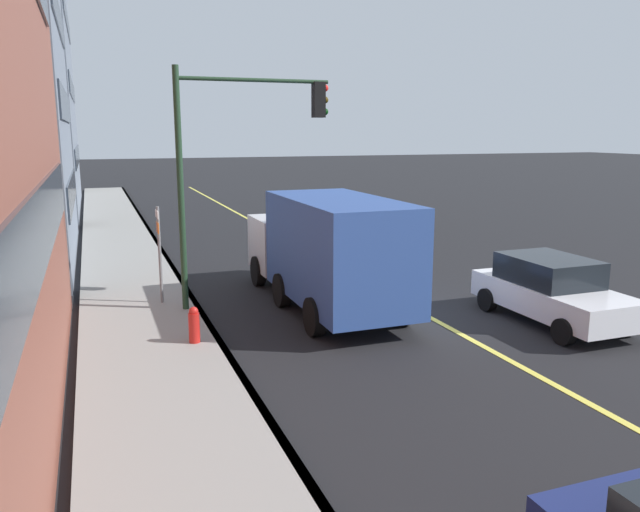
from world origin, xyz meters
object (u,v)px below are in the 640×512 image
(car_white, at_px, (552,290))
(truck_blue, at_px, (328,249))
(street_sign_post, at_px, (159,249))
(fire_hydrant, at_px, (194,328))
(traffic_light_mast, at_px, (237,148))

(car_white, xyz_separation_m, truck_blue, (3.09, 4.68, 0.77))
(street_sign_post, relative_size, fire_hydrant, 2.88)
(car_white, distance_m, traffic_light_mast, 8.54)
(car_white, height_order, fire_hydrant, car_white)
(truck_blue, relative_size, traffic_light_mast, 1.20)
(street_sign_post, xyz_separation_m, fire_hydrant, (-3.51, -0.31, -1.14))
(truck_blue, bearing_deg, street_sign_post, 70.18)
(street_sign_post, bearing_deg, truck_blue, -109.82)
(traffic_light_mast, relative_size, fire_hydrant, 6.56)
(traffic_light_mast, bearing_deg, fire_hydrant, 148.59)
(fire_hydrant, bearing_deg, traffic_light_mast, -31.41)
(car_white, xyz_separation_m, fire_hydrant, (1.07, 8.52, -0.35))
(traffic_light_mast, distance_m, fire_hydrant, 4.88)
(car_white, relative_size, traffic_light_mast, 0.69)
(traffic_light_mast, height_order, fire_hydrant, traffic_light_mast)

